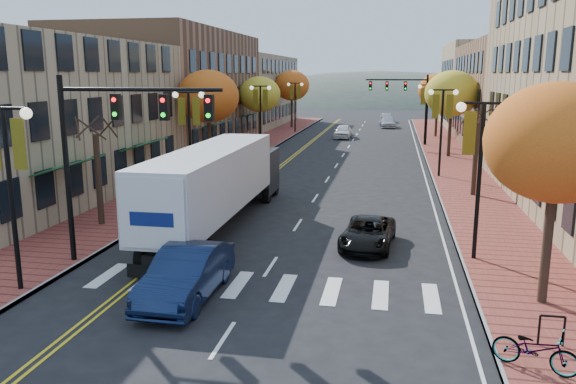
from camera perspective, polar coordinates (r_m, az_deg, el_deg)
The scene contains 32 objects.
ground at distance 17.46m, azimuth -4.65°, elevation -11.86°, with size 200.00×200.00×0.00m, color black.
sidewalk_left at distance 50.20m, azimuth -4.84°, elevation 3.87°, with size 4.00×85.00×0.15m, color brown.
sidewalk_right at distance 48.63m, azimuth 16.11°, elevation 3.19°, with size 4.00×85.00×0.15m, color brown.
building_left_near at distance 35.59m, azimuth -26.34°, elevation 6.59°, with size 12.00×22.00×9.00m, color #9E8966.
building_left_mid at distance 55.66m, azimuth -12.04°, elevation 10.04°, with size 12.00×24.00×11.00m, color brown.
building_left_far at distance 79.35m, azimuth -5.00°, elevation 10.18°, with size 12.00×26.00×9.50m, color #9E8966.
building_right_mid at distance 59.16m, azimuth 24.84°, elevation 8.83°, with size 15.00×24.00×10.00m, color brown.
building_right_far at distance 80.67m, azimuth 21.12°, elevation 10.00°, with size 15.00×20.00×11.00m, color #9E8966.
tree_left_a at distance 27.34m, azimuth -18.68°, elevation 1.20°, with size 0.28×0.28×4.20m.
tree_left_b at distance 41.62m, azimuth -8.12°, elevation 9.58°, with size 4.48×4.48×7.21m.
tree_left_c at distance 57.01m, azimuth -2.89°, elevation 9.87°, with size 4.16×4.16×6.69m.
tree_left_d at distance 74.61m, azimuth 0.39°, elevation 10.77°, with size 4.61×4.61×7.42m.
tree_right_a at distance 18.13m, azimuth 25.67°, elevation 4.50°, with size 4.16×4.16×6.69m.
tree_right_b at distance 34.06m, azimuth 18.49°, elevation 3.21°, with size 0.28×0.28×4.20m.
tree_right_c at distance 49.65m, azimuth 16.31°, elevation 9.58°, with size 4.48×4.48×7.21m.
tree_right_d at distance 65.59m, azimuth 14.98°, elevation 9.96°, with size 4.35×4.35×7.00m.
lamp_left_a at distance 19.60m, azimuth -26.57°, elevation 2.63°, with size 1.96×0.36×6.05m.
lamp_left_b at distance 33.66m, azimuth -10.00°, elevation 7.05°, with size 1.96×0.36×6.05m.
lamp_left_c at distance 50.86m, azimuth -2.82°, elevation 8.78°, with size 1.96×0.36×6.05m.
lamp_left_d at distance 68.48m, azimuth 0.73°, elevation 9.58°, with size 1.96×0.36×6.05m.
lamp_right_a at distance 21.81m, azimuth 19.03°, elevation 4.05°, with size 1.96×0.36×6.05m.
lamp_right_b at distance 39.62m, azimuth 15.39°, elevation 7.50°, with size 1.96×0.36×6.05m.
lamp_right_c at distance 57.55m, azimuth 13.99°, elevation 8.80°, with size 1.96×0.36×6.05m.
traffic_mast_near at distance 20.94m, azimuth -17.35°, elevation 5.60°, with size 6.10×0.35×7.00m.
traffic_mast_far at distance 57.45m, azimuth 11.98°, elevation 9.52°, with size 6.10×0.34×7.00m.
semi_truck at distance 26.03m, azimuth -6.93°, elevation 1.24°, with size 2.54×15.43×3.86m.
navy_sedan at distance 18.25m, azimuth -10.28°, elevation -8.17°, with size 1.74×4.98×1.64m, color #0D1937.
black_suv at distance 23.47m, azimuth 8.12°, elevation -4.13°, with size 1.98×4.30×1.19m, color black.
car_far_white at distance 63.47m, azimuth 5.61°, elevation 6.15°, with size 1.80×4.48×1.53m, color white.
car_far_silver at distance 77.31m, azimuth 10.07°, elevation 7.00°, with size 1.98×4.87×1.41m, color #B3B3BB.
car_far_oncoming at distance 86.45m, azimuth 9.97°, elevation 7.46°, with size 1.37×3.93×1.30m, color #B7B7BF.
bicycle at distance 14.93m, azimuth 23.84°, elevation -14.38°, with size 0.69×1.97×1.03m, color gray.
Camera 1 is at (4.31, -15.40, 7.01)m, focal length 35.00 mm.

